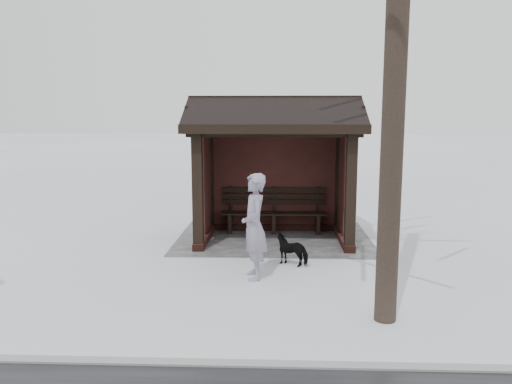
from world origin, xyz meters
The scene contains 6 objects.
ground centered at (0.00, 0.00, 0.00)m, with size 120.00×120.00×0.00m, color white.
kerb centered at (0.00, 5.50, 0.01)m, with size 120.00×0.15×0.06m, color gray.
trampled_patch centered at (0.00, -0.20, 0.01)m, with size 4.20×3.20×0.02m, color gray.
bus_shelter centered at (0.00, -0.16, 2.17)m, with size 3.60×2.40×3.09m.
pedestrian centered at (0.31, 2.54, 0.88)m, with size 0.64×0.42×1.76m, color gray.
dog centered at (-0.35, 1.74, 0.28)m, with size 0.30×0.66×0.56m, color black.
Camera 1 is at (-0.04, 10.55, 2.71)m, focal length 35.00 mm.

